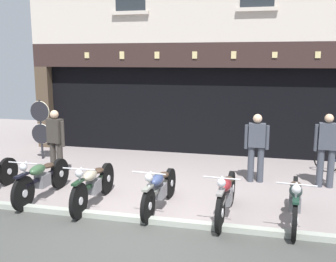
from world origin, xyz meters
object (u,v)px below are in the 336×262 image
object	(u,v)px
advert_board_near	(253,104)
motorcycle_left	(42,178)
motorcycle_right	(295,200)
salesman_right	(327,147)
motorcycle_center_right	(226,195)
salesman_left	(56,139)
shopkeeper_center	(256,145)
motorcycle_center	(159,188)
tyre_sign_pole	(41,123)
motorcycle_center_left	(93,184)

from	to	relation	value
advert_board_near	motorcycle_left	bearing A→B (deg)	-130.89
motorcycle_right	salesman_right	xyz separation A→B (m)	(0.80, 2.24, 0.49)
motorcycle_center_right	advert_board_near	bearing A→B (deg)	-90.31
salesman_left	motorcycle_center_right	bearing A→B (deg)	170.98
shopkeeper_center	salesman_right	distance (m)	1.53
motorcycle_left	salesman_right	xyz separation A→B (m)	(5.76, 2.17, 0.49)
motorcycle_right	salesman_right	size ratio (longest dim) A/B	1.20
motorcycle_center	advert_board_near	bearing A→B (deg)	-105.21
motorcycle_right	salesman_right	bearing A→B (deg)	-105.58
motorcycle_center_right	motorcycle_right	xyz separation A→B (m)	(1.19, 0.02, -0.01)
motorcycle_left	motorcycle_right	xyz separation A→B (m)	(4.96, -0.07, -0.01)
tyre_sign_pole	advert_board_near	bearing A→B (deg)	16.72
motorcycle_center_left	motorcycle_right	bearing A→B (deg)	178.96
motorcycle_center_right	tyre_sign_pole	xyz separation A→B (m)	(-5.56, 3.01, 0.60)
motorcycle_center_right	advert_board_near	size ratio (longest dim) A/B	1.87
salesman_right	motorcycle_center_right	bearing A→B (deg)	51.45
advert_board_near	salesman_right	bearing A→B (deg)	-55.67
motorcycle_center_left	tyre_sign_pole	xyz separation A→B (m)	(-2.97, 3.01, 0.60)
motorcycle_left	salesman_right	world-z (taller)	salesman_right
salesman_left	salesman_right	size ratio (longest dim) A/B	0.97
shopkeeper_center	salesman_right	size ratio (longest dim) A/B	0.96
motorcycle_center_left	motorcycle_right	world-z (taller)	motorcycle_center_left
motorcycle_center_left	motorcycle_center	distance (m)	1.32
motorcycle_center	salesman_right	xyz separation A→B (m)	(3.27, 2.17, 0.51)
shopkeeper_center	tyre_sign_pole	bearing A→B (deg)	-9.06
motorcycle_center_right	salesman_right	bearing A→B (deg)	-128.30
motorcycle_center	motorcycle_center_left	bearing A→B (deg)	7.46
salesman_right	motorcycle_center	bearing A→B (deg)	36.41
motorcycle_center_left	salesman_left	bearing A→B (deg)	-45.88
motorcycle_center_right	tyre_sign_pole	size ratio (longest dim) A/B	1.16
advert_board_near	motorcycle_center_right	bearing A→B (deg)	-93.44
motorcycle_center_left	tyre_sign_pole	bearing A→B (deg)	-46.74
motorcycle_right	shopkeeper_center	size ratio (longest dim) A/B	1.25
motorcycle_right	shopkeeper_center	xyz separation A→B (m)	(-0.72, 2.27, 0.46)
motorcycle_center_left	motorcycle_center	world-z (taller)	motorcycle_center_left
motorcycle_center	tyre_sign_pole	xyz separation A→B (m)	(-4.28, 2.92, 0.62)
motorcycle_center_right	salesman_left	size ratio (longest dim) A/B	1.23
salesman_right	advert_board_near	xyz separation A→B (m)	(-1.71, 2.50, 0.62)
motorcycle_center	salesman_right	distance (m)	3.95
motorcycle_left	salesman_right	size ratio (longest dim) A/B	1.21
motorcycle_center_right	motorcycle_center_left	bearing A→B (deg)	3.14
motorcycle_center	salesman_right	size ratio (longest dim) A/B	1.17
motorcycle_center_right	advert_board_near	world-z (taller)	advert_board_near
motorcycle_left	advert_board_near	world-z (taller)	advert_board_near
shopkeeper_center	advert_board_near	distance (m)	2.57
motorcycle_center_right	salesman_left	world-z (taller)	salesman_left
motorcycle_center	advert_board_near	world-z (taller)	advert_board_near
salesman_left	salesman_right	xyz separation A→B (m)	(6.38, 0.49, 0.03)
motorcycle_center_left	motorcycle_center_right	xyz separation A→B (m)	(2.59, 0.00, 0.01)
motorcycle_center_left	motorcycle_center_right	distance (m)	2.59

